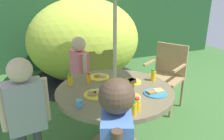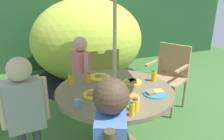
{
  "view_description": "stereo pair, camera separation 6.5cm",
  "coord_description": "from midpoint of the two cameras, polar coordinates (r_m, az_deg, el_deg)",
  "views": [
    {
      "loc": [
        -0.83,
        -1.87,
        1.67
      ],
      "look_at": [
        -0.0,
        0.06,
        0.93
      ],
      "focal_mm": 34.62,
      "sensor_mm": 36.0,
      "label": 1
    },
    {
      "loc": [
        -0.77,
        -1.9,
        1.67
      ],
      "look_at": [
        -0.0,
        0.06,
        0.93
      ],
      "focal_mm": 34.62,
      "sensor_mm": 36.0,
      "label": 2
    }
  ],
  "objects": [
    {
      "name": "wooden_chair",
      "position": [
        3.36,
        15.41,
        -0.62
      ],
      "size": [
        0.63,
        0.64,
        0.97
      ],
      "rotation": [
        0.0,
        0.0,
        -1.07
      ],
      "color": "tan",
      "rests_on": "ground_plane"
    },
    {
      "name": "snack_bowl",
      "position": [
        1.98,
        6.31,
        -7.47
      ],
      "size": [
        0.13,
        0.13,
        0.08
      ],
      "color": "white",
      "rests_on": "garden_table"
    },
    {
      "name": "plate_mid_right",
      "position": [
        2.42,
        6.07,
        -3.02
      ],
      "size": [
        0.21,
        0.21,
        0.03
      ],
      "color": "yellow",
      "rests_on": "garden_table"
    },
    {
      "name": "juice_bottle_center_front",
      "position": [
        1.85,
        7.23,
        -9.07
      ],
      "size": [
        0.06,
        0.06,
        0.12
      ],
      "color": "yellow",
      "rests_on": "garden_table"
    },
    {
      "name": "dome_tent",
      "position": [
        4.31,
        -5.95,
        7.75
      ],
      "size": [
        2.26,
        2.26,
        1.62
      ],
      "rotation": [
        0.0,
        0.0,
        -0.02
      ],
      "color": "#B2C63F",
      "rests_on": "ground_plane"
    },
    {
      "name": "juice_bottle_far_right",
      "position": [
        2.48,
        11.75,
        -1.5
      ],
      "size": [
        0.06,
        0.06,
        0.13
      ],
      "color": "yellow",
      "rests_on": "garden_table"
    },
    {
      "name": "child_in_pink_shirt",
      "position": [
        2.97,
        -7.52,
        0.88
      ],
      "size": [
        0.21,
        0.39,
        1.15
      ],
      "rotation": [
        0.0,
        0.0,
        -1.4
      ],
      "color": "brown",
      "rests_on": "ground_plane"
    },
    {
      "name": "juice_bottle_near_right",
      "position": [
        2.37,
        -10.11,
        -2.45
      ],
      "size": [
        0.05,
        0.05,
        0.13
      ],
      "color": "yellow",
      "rests_on": "garden_table"
    },
    {
      "name": "plate_center_back",
      "position": [
        2.13,
        -3.61,
        -6.32
      ],
      "size": [
        0.24,
        0.24,
        0.03
      ],
      "color": "yellow",
      "rests_on": "garden_table"
    },
    {
      "name": "juice_bottle_front_edge",
      "position": [
        2.39,
        -5.37,
        -2.13
      ],
      "size": [
        0.05,
        0.05,
        0.12
      ],
      "color": "yellow",
      "rests_on": "garden_table"
    },
    {
      "name": "garden_table",
      "position": [
        2.32,
        1.45,
        -8.39
      ],
      "size": [
        1.22,
        1.22,
        0.74
      ],
      "color": "brown",
      "rests_on": "ground_plane"
    },
    {
      "name": "child_in_grey_shirt",
      "position": [
        2.02,
        -21.25,
        -8.68
      ],
      "size": [
        0.41,
        0.2,
        1.2
      ],
      "rotation": [
        0.0,
        0.0,
        0.1
      ],
      "color": "#3F3F47",
      "rests_on": "ground_plane"
    },
    {
      "name": "plate_near_left",
      "position": [
        2.18,
        12.09,
        -5.98
      ],
      "size": [
        0.23,
        0.23,
        0.03
      ],
      "color": "#338CD8",
      "rests_on": "garden_table"
    },
    {
      "name": "juice_bottle_far_left",
      "position": [
        1.77,
        6.29,
        -10.17
      ],
      "size": [
        0.05,
        0.05,
        0.13
      ],
      "color": "yellow",
      "rests_on": "garden_table"
    },
    {
      "name": "hedge_backdrop",
      "position": [
        5.46,
        -12.96,
        11.22
      ],
      "size": [
        9.0,
        0.7,
        1.86
      ],
      "primitive_type": "cube",
      "color": "#234C28",
      "rests_on": "ground_plane"
    },
    {
      "name": "plate_mid_left",
      "position": [
        2.55,
        -2.35,
        -1.78
      ],
      "size": [
        0.24,
        0.24,
        0.03
      ],
      "color": "yellow",
      "rests_on": "garden_table"
    },
    {
      "name": "cup_near",
      "position": [
        1.92,
        -8.08,
        -8.61
      ],
      "size": [
        0.06,
        0.06,
        0.07
      ],
      "primitive_type": "cylinder",
      "color": "#4C99D8",
      "rests_on": "garden_table"
    }
  ]
}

